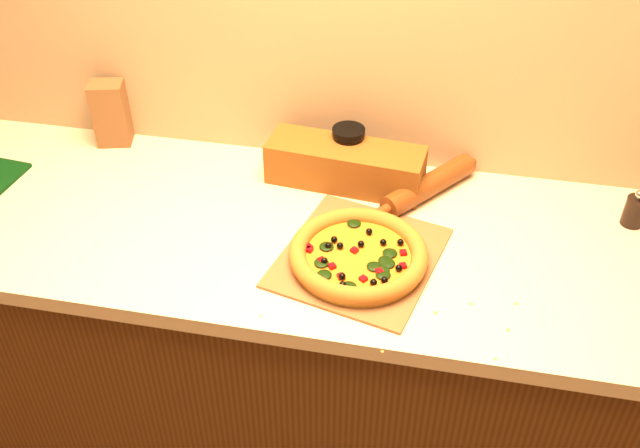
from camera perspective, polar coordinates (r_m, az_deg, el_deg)
The scene contains 9 objects.
cabinet at distance 2.03m, azimuth -0.34°, elevation -10.85°, with size 2.80×0.65×0.86m, color #45250E.
countertop at distance 1.71m, azimuth -0.40°, elevation -0.98°, with size 2.84×0.68×0.04m, color beige.
pizza_peel at distance 1.63m, azimuth 3.36°, elevation -2.34°, with size 0.41×0.53×0.01m.
pizza at distance 1.59m, azimuth 3.08°, elevation -2.47°, with size 0.31×0.31×0.04m.
pepper_grinder at distance 1.85m, azimuth 23.90°, elevation 1.00°, with size 0.05×0.05×0.10m.
rolling_pin at distance 1.81m, azimuth 8.70°, elevation 3.09°, with size 0.28×0.35×0.06m.
bread_bag at distance 1.82m, azimuth 2.04°, elevation 4.75°, with size 0.40×0.13×0.11m, color brown.
paper_bag at distance 2.06m, azimuth -16.40°, elevation 8.49°, with size 0.09×0.07×0.18m, color brown.
dark_jar at distance 1.85m, azimuth 2.26°, elevation 5.84°, with size 0.08×0.08×0.14m.
Camera 1 is at (0.27, 0.13, 1.97)m, focal length 40.00 mm.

